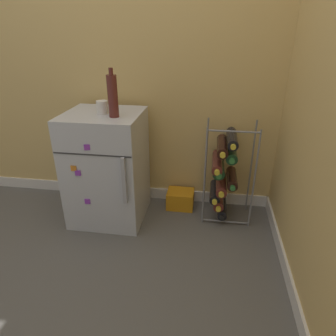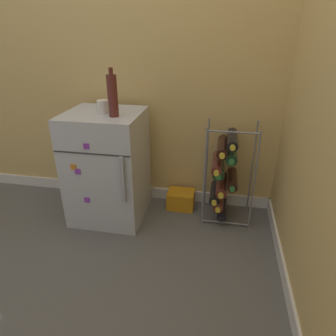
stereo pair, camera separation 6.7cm
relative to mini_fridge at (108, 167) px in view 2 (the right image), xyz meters
name	(u,v)px [view 2 (the right image)]	position (x,y,z in m)	size (l,w,h in m)	color
ground_plane	(135,241)	(0.27, -0.29, -0.39)	(14.00, 14.00, 0.00)	#56544F
wall_back	(152,37)	(0.27, 0.33, 0.84)	(6.86, 0.07, 2.50)	tan
mini_fridge	(108,167)	(0.00, 0.00, 0.00)	(0.51, 0.50, 0.79)	#B7BABF
wine_rack	(223,173)	(0.82, 0.11, -0.03)	(0.34, 0.33, 0.72)	slate
soda_box	(181,199)	(0.51, 0.19, -0.33)	(0.21, 0.16, 0.14)	orange
fridge_top_cup	(103,107)	(0.01, -0.02, 0.44)	(0.07, 0.07, 0.08)	silver
fridge_top_bottle	(113,95)	(0.11, -0.08, 0.53)	(0.06, 0.06, 0.29)	#56231E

